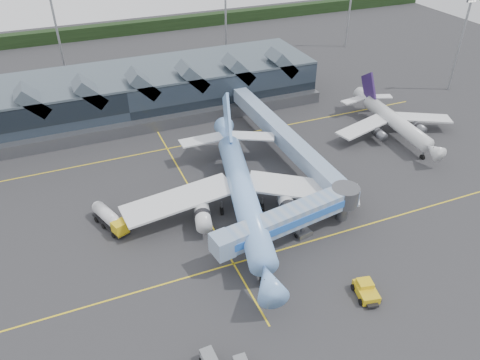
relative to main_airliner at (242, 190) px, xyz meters
name	(u,v)px	position (x,y,z in m)	size (l,w,h in m)	color
ground	(215,231)	(-5.97, -3.09, -4.28)	(260.00, 260.00, 0.00)	#242526
taxi_stripes	(195,196)	(-5.97, 6.91, -4.28)	(120.00, 60.00, 0.01)	gold
tree_line_far	(102,31)	(-5.97, 106.91, -2.28)	(260.00, 4.00, 4.00)	black
terminal	(121,95)	(-11.04, 44.26, 0.60)	(90.00, 22.25, 12.52)	black
light_masts	(206,30)	(15.03, 59.71, 8.21)	(132.40, 42.56, 22.45)	gray
main_airliner	(242,190)	(0.00, 0.00, 0.00)	(38.39, 44.90, 14.57)	#76A8EF
regional_jet	(393,120)	(40.03, 12.81, -1.05)	(27.16, 29.70, 10.19)	silver
jet_bridge	(298,215)	(5.13, -9.51, 0.04)	(25.73, 7.47, 6.15)	#6B8AB3
fuel_truck	(109,218)	(-20.83, 4.42, -2.66)	(4.80, 8.50, 2.89)	black
pushback_tug	(366,291)	(7.99, -23.36, -3.40)	(3.48, 4.76, 1.96)	gold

